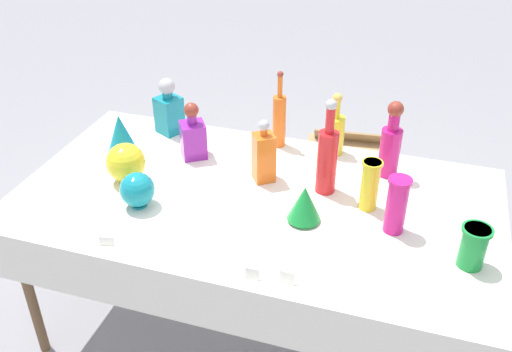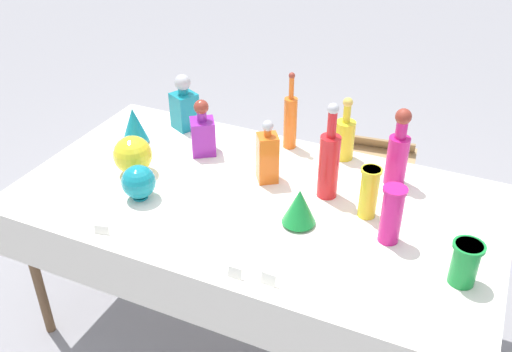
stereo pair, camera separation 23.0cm
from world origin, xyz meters
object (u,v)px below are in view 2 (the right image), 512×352
slender_vase_0 (392,213)px  round_bowl_1 (133,155)px  fluted_vase_0 (134,125)px  tall_bottle_3 (290,120)px  round_bowl_0 (139,182)px  square_decanter_0 (203,132)px  square_decanter_1 (267,156)px  slender_vase_1 (465,262)px  tall_bottle_2 (345,137)px  fluted_vase_1 (299,207)px  slender_vase_2 (369,191)px  tall_bottle_1 (329,162)px  cardboard_box_behind_left (366,185)px  square_decanter_2 (184,105)px  tall_bottle_0 (398,152)px

slender_vase_0 → round_bowl_1: (-1.12, 0.00, -0.03)m
fluted_vase_0 → tall_bottle_3: bearing=21.5°
round_bowl_0 → square_decanter_0: bearing=82.7°
square_decanter_0 → square_decanter_1: bearing=-14.4°
slender_vase_1 → tall_bottle_2: bearing=133.8°
tall_bottle_2 → square_decanter_0: bearing=-159.7°
slender_vase_0 → round_bowl_1: slender_vase_0 is taller
fluted_vase_1 → tall_bottle_3: bearing=114.9°
fluted_vase_1 → round_bowl_0: size_ratio=1.05×
tall_bottle_2 → slender_vase_1: tall_bottle_2 is taller
tall_bottle_3 → slender_vase_0: 0.78m
square_decanter_1 → slender_vase_2: size_ratio=1.33×
tall_bottle_1 → square_decanter_1: 0.27m
slender_vase_2 → fluted_vase_0: (-1.16, 0.12, -0.02)m
square_decanter_1 → square_decanter_0: bearing=165.6°
fluted_vase_0 → square_decanter_1: bearing=-3.3°
square_decanter_1 → slender_vase_2: square_decanter_1 is taller
tall_bottle_1 → slender_vase_2: 0.21m
slender_vase_2 → square_decanter_1: bearing=170.5°
tall_bottle_1 → fluted_vase_0: bearing=177.3°
round_bowl_0 → cardboard_box_behind_left: round_bowl_0 is taller
tall_bottle_1 → tall_bottle_2: 0.33m
square_decanter_1 → fluted_vase_1: (0.24, -0.24, -0.04)m
cardboard_box_behind_left → square_decanter_2: bearing=-138.4°
tall_bottle_3 → fluted_vase_1: (0.26, -0.55, -0.06)m
fluted_vase_0 → square_decanter_2: bearing=60.3°
tall_bottle_1 → fluted_vase_0: (-0.98, 0.05, -0.07)m
square_decanter_2 → round_bowl_1: square_decanter_2 is taller
tall_bottle_3 → square_decanter_2: tall_bottle_3 is taller
square_decanter_2 → cardboard_box_behind_left: size_ratio=0.51×
round_bowl_1 → fluted_vase_1: bearing=-3.5°
square_decanter_2 → round_bowl_1: (0.02, -0.47, -0.03)m
square_decanter_1 → fluted_vase_0: size_ratio=1.57×
slender_vase_2 → round_bowl_1: 1.02m
tall_bottle_3 → square_decanter_2: size_ratio=1.33×
tall_bottle_2 → round_bowl_1: (-0.79, -0.51, -0.02)m
square_decanter_0 → slender_vase_1: bearing=-18.6°
tall_bottle_1 → slender_vase_0: tall_bottle_1 is taller
tall_bottle_1 → slender_vase_2: size_ratio=1.95×
tall_bottle_2 → slender_vase_0: 0.61m
tall_bottle_0 → slender_vase_1: (0.35, -0.52, -0.06)m
tall_bottle_0 → cardboard_box_behind_left: tall_bottle_0 is taller
fluted_vase_0 → round_bowl_0: size_ratio=1.22×
tall_bottle_0 → square_decanter_0: bearing=-172.8°
square_decanter_0 → square_decanter_2: square_decanter_2 is taller
tall_bottle_1 → round_bowl_0: size_ratio=2.82×
tall_bottle_1 → slender_vase_0: size_ratio=1.81×
fluted_vase_0 → round_bowl_1: fluted_vase_0 is taller
tall_bottle_2 → square_decanter_2: bearing=-177.2°
slender_vase_1 → cardboard_box_behind_left: (-0.62, 1.30, -0.65)m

